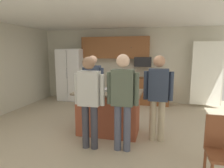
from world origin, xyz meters
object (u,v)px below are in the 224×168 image
at_px(glass_stout_tall, 128,91).
at_px(glass_pilsner, 125,88).
at_px(tumbler_amber, 88,85).
at_px(mug_blue_stoneware, 119,92).
at_px(mug_ceramic_white, 135,88).
at_px(refrigerator, 72,75).
at_px(serving_tray, 108,90).
at_px(person_guest_right, 158,93).
at_px(kitchen_island, 109,112).
at_px(wooden_chair, 223,148).
at_px(person_guest_by_door, 93,84).
at_px(person_guest_left, 123,96).
at_px(glass_short_whisky, 95,86).
at_px(microwave_over_range, 143,62).
at_px(person_host_foreground, 89,97).
at_px(glass_dark_ale, 126,87).

xyz_separation_m(glass_stout_tall, glass_pilsner, (-0.09, 0.18, 0.01)).
bearing_deg(tumbler_amber, mug_blue_stoneware, -29.62).
bearing_deg(tumbler_amber, mug_ceramic_white, 4.44).
bearing_deg(glass_stout_tall, refrigerator, 132.11).
height_order(glass_pilsner, serving_tray, glass_pilsner).
bearing_deg(person_guest_right, kitchen_island, 0.00).
distance_m(glass_stout_tall, wooden_chair, 1.88).
bearing_deg(glass_stout_tall, person_guest_by_door, 139.83).
xyz_separation_m(refrigerator, glass_pilsner, (2.46, -2.65, 0.08)).
relative_size(person_guest_left, glass_short_whisky, 12.36).
bearing_deg(microwave_over_range, serving_tray, -101.10).
height_order(person_guest_by_door, glass_pilsner, person_guest_by_door).
xyz_separation_m(person_guest_by_door, person_guest_right, (1.62, -0.81, 0.02)).
distance_m(glass_pilsner, wooden_chair, 2.05).
height_order(person_host_foreground, person_guest_by_door, person_host_foreground).
bearing_deg(microwave_over_range, mug_blue_stoneware, -93.95).
bearing_deg(refrigerator, glass_dark_ale, -44.11).
xyz_separation_m(microwave_over_range, kitchen_island, (-0.49, -2.72, -0.97)).
bearing_deg(mug_blue_stoneware, mug_ceramic_white, 66.98).
distance_m(refrigerator, glass_stout_tall, 3.81).
xyz_separation_m(refrigerator, glass_dark_ale, (2.44, -2.36, 0.06)).
bearing_deg(person_host_foreground, wooden_chair, -92.63).
xyz_separation_m(kitchen_island, person_guest_right, (1.04, -0.15, 0.52)).
height_order(kitchen_island, person_guest_right, person_guest_right).
xyz_separation_m(refrigerator, person_guest_left, (2.54, -3.31, 0.07)).
xyz_separation_m(kitchen_island, glass_pilsner, (0.36, -0.04, 0.55)).
height_order(refrigerator, serving_tray, refrigerator).
xyz_separation_m(person_guest_by_door, glass_dark_ale, (0.92, -0.41, 0.03)).
xyz_separation_m(refrigerator, glass_short_whisky, (1.75, -2.51, 0.07)).
height_order(kitchen_island, serving_tray, serving_tray).
height_order(person_guest_left, glass_pilsner, person_guest_left).
xyz_separation_m(person_host_foreground, person_guest_left, (0.60, 0.06, 0.03)).
bearing_deg(glass_stout_tall, person_guest_right, 6.31).
xyz_separation_m(person_guest_right, mug_blue_stoneware, (-0.75, -0.13, 0.00)).
relative_size(person_host_foreground, mug_ceramic_white, 13.29).
height_order(refrigerator, tumbler_amber, refrigerator).
bearing_deg(refrigerator, person_host_foreground, -60.03).
xyz_separation_m(person_guest_left, glass_dark_ale, (-0.11, 0.95, -0.01)).
bearing_deg(person_guest_left, glass_dark_ale, -25.30).
distance_m(person_host_foreground, glass_pilsner, 0.89).
relative_size(mug_blue_stoneware, serving_tray, 0.27).
relative_size(person_host_foreground, glass_pilsner, 10.27).
relative_size(kitchen_island, tumbler_amber, 9.58).
xyz_separation_m(person_guest_left, wooden_chair, (1.47, -0.58, -0.49)).
bearing_deg(person_guest_right, glass_short_whisky, -1.74).
distance_m(person_host_foreground, glass_short_whisky, 0.89).
relative_size(person_guest_right, tumbler_amber, 11.57).
relative_size(refrigerator, mug_blue_stoneware, 15.64).
height_order(glass_stout_tall, mug_ceramic_white, glass_stout_tall).
relative_size(refrigerator, person_guest_by_door, 1.12).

